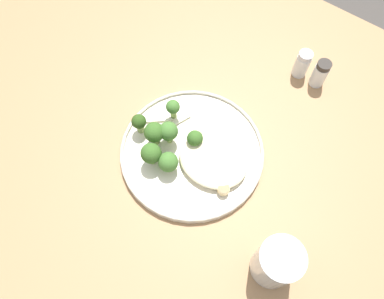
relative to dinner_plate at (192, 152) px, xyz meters
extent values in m
plane|color=#47423D|center=(-0.02, 0.04, -0.75)|extent=(6.00, 6.00, 0.00)
cube|color=#9E754C|center=(-0.02, 0.04, -0.03)|extent=(1.40, 1.00, 0.04)
cube|color=olive|center=(-0.66, 0.48, -0.40)|extent=(0.06, 0.06, 0.70)
cylinder|color=beige|center=(0.00, 0.00, 0.00)|extent=(0.29, 0.29, 0.01)
torus|color=beige|center=(0.00, 0.00, 0.01)|extent=(0.29, 0.29, 0.01)
ellipsoid|color=beige|center=(0.05, 0.01, 0.01)|extent=(0.14, 0.12, 0.03)
cylinder|color=beige|center=(0.06, 0.03, 0.01)|extent=(0.03, 0.03, 0.01)
cylinder|color=#988766|center=(0.06, 0.03, 0.02)|extent=(0.03, 0.03, 0.00)
cylinder|color=#DBB77A|center=(0.04, 0.01, 0.01)|extent=(0.03, 0.03, 0.01)
cylinder|color=#8E774F|center=(0.04, 0.01, 0.02)|extent=(0.03, 0.03, 0.00)
cylinder|color=#E5C689|center=(0.01, 0.01, 0.01)|extent=(0.03, 0.03, 0.01)
cylinder|color=#958159|center=(0.01, 0.01, 0.02)|extent=(0.03, 0.03, 0.00)
cylinder|color=#E5C689|center=(0.05, -0.03, 0.01)|extent=(0.03, 0.03, 0.01)
cylinder|color=#958159|center=(0.05, -0.03, 0.02)|extent=(0.02, 0.02, 0.00)
cylinder|color=#E5C689|center=(0.10, -0.03, 0.01)|extent=(0.02, 0.02, 0.01)
cylinder|color=#958159|center=(0.10, -0.03, 0.02)|extent=(0.02, 0.02, 0.00)
cylinder|color=#7A994C|center=(-0.05, -0.06, 0.01)|extent=(0.02, 0.02, 0.03)
sphere|color=#386023|center=(-0.05, -0.06, 0.04)|extent=(0.04, 0.04, 0.04)
cylinder|color=#89A356|center=(-0.07, -0.03, 0.01)|extent=(0.02, 0.02, 0.03)
sphere|color=#386023|center=(-0.07, -0.03, 0.04)|extent=(0.04, 0.04, 0.04)
cylinder|color=#89A356|center=(-0.05, -0.01, 0.01)|extent=(0.02, 0.02, 0.03)
sphere|color=#42702D|center=(-0.05, -0.01, 0.04)|extent=(0.04, 0.04, 0.04)
cylinder|color=#89A356|center=(0.00, 0.01, 0.01)|extent=(0.02, 0.02, 0.02)
sphere|color=#386023|center=(0.00, 0.01, 0.03)|extent=(0.03, 0.03, 0.03)
cylinder|color=#89A356|center=(-0.11, -0.02, 0.01)|extent=(0.02, 0.02, 0.03)
sphere|color=#2D4C19|center=(-0.11, -0.02, 0.04)|extent=(0.03, 0.03, 0.03)
cylinder|color=#89A356|center=(-0.01, -0.06, 0.01)|extent=(0.02, 0.02, 0.02)
sphere|color=#42702D|center=(-0.01, -0.06, 0.03)|extent=(0.04, 0.04, 0.04)
cylinder|color=#89A356|center=(-0.08, 0.04, 0.02)|extent=(0.02, 0.02, 0.03)
sphere|color=#42702D|center=(-0.08, 0.04, 0.04)|extent=(0.03, 0.03, 0.03)
cube|color=silver|center=(-0.10, 0.02, 0.01)|extent=(0.05, 0.04, 0.00)
cube|color=silver|center=(-0.06, 0.05, 0.01)|extent=(0.02, 0.04, 0.00)
cylinder|color=silver|center=(0.24, -0.10, 0.04)|extent=(0.07, 0.07, 0.11)
cylinder|color=silver|center=(0.24, -0.10, 0.03)|extent=(0.07, 0.07, 0.07)
cylinder|color=white|center=(0.08, 0.31, 0.02)|extent=(0.03, 0.03, 0.05)
cylinder|color=silver|center=(0.08, 0.31, 0.05)|extent=(0.03, 0.03, 0.01)
cylinder|color=white|center=(0.12, 0.31, 0.02)|extent=(0.03, 0.03, 0.05)
cylinder|color=#332D28|center=(0.12, 0.31, 0.05)|extent=(0.03, 0.03, 0.01)
camera|label=1|loc=(0.19, -0.25, 0.67)|focal=34.41mm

